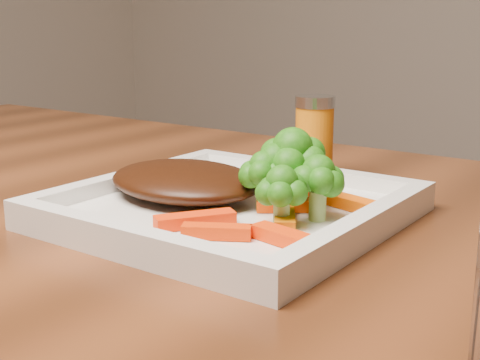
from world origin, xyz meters
The scene contains 14 objects.
plate centered at (0.19, -0.11, 0.76)m, with size 0.27×0.27×0.01m, color white.
steak centered at (0.13, -0.11, 0.78)m, with size 0.15×0.12×0.03m, color #351608.
broccoli_0 centered at (0.23, -0.08, 0.80)m, with size 0.07×0.07×0.07m, color #336D12, non-canonical shape.
broccoli_1 centered at (0.27, -0.10, 0.79)m, with size 0.05×0.05×0.06m, color #116510, non-canonical shape.
broccoli_2 centered at (0.26, -0.13, 0.79)m, with size 0.05×0.05×0.06m, color #277012, non-canonical shape.
broccoli_3 centered at (0.22, -0.10, 0.79)m, with size 0.05×0.05×0.06m, color #257814, non-canonical shape.
carrot_0 centered at (0.23, -0.18, 0.77)m, with size 0.05×0.01×0.01m, color #EA3303.
carrot_1 centered at (0.28, -0.17, 0.77)m, with size 0.06×0.02×0.01m, color #F03403.
carrot_2 centered at (0.20, -0.17, 0.77)m, with size 0.06×0.02×0.01m, color #F32F03.
carrot_3 centered at (0.29, -0.06, 0.77)m, with size 0.06×0.02×0.01m, color #E35203.
carrot_4 centered at (0.21, -0.05, 0.77)m, with size 0.05×0.01×0.01m, color #FF3704.
carrot_5 centered at (0.25, -0.12, 0.77)m, with size 0.06×0.02×0.01m, color #DE6703.
carrot_6 centered at (0.24, -0.09, 0.77)m, with size 0.06×0.02×0.01m, color #E64203.
spice_shaker centered at (0.17, 0.06, 0.80)m, with size 0.04×0.04×0.09m, color #C8680B.
Camera 1 is at (0.52, -0.56, 0.92)m, focal length 50.00 mm.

